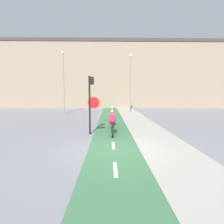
{
  "coord_description": "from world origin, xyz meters",
  "views": [
    {
      "loc": [
        -0.2,
        -7.22,
        2.37
      ],
      "look_at": [
        0.0,
        3.83,
        1.2
      ],
      "focal_mm": 28.0,
      "sensor_mm": 36.0,
      "label": 1
    }
  ],
  "objects_px": {
    "street_lamp_sidewalk": "(130,78)",
    "cyclist_far": "(112,118)",
    "cyclist_near": "(112,123)",
    "traffic_light_pole": "(91,99)",
    "street_lamp_far": "(63,76)"
  },
  "relations": [
    {
      "from": "street_lamp_sidewalk",
      "to": "cyclist_far",
      "type": "height_order",
      "value": "street_lamp_sidewalk"
    },
    {
      "from": "traffic_light_pole",
      "to": "street_lamp_sidewalk",
      "type": "xyz_separation_m",
      "value": [
        3.63,
        11.44,
        2.21
      ]
    },
    {
      "from": "street_lamp_far",
      "to": "cyclist_near",
      "type": "relative_size",
      "value": 4.21
    },
    {
      "from": "cyclist_near",
      "to": "cyclist_far",
      "type": "xyz_separation_m",
      "value": [
        0.05,
        2.59,
        -0.05
      ]
    },
    {
      "from": "street_lamp_sidewalk",
      "to": "cyclist_far",
      "type": "xyz_separation_m",
      "value": [
        -2.38,
        -9.17,
        -3.62
      ]
    },
    {
      "from": "traffic_light_pole",
      "to": "street_lamp_far",
      "type": "bearing_deg",
      "value": 112.16
    },
    {
      "from": "street_lamp_far",
      "to": "cyclist_near",
      "type": "bearing_deg",
      "value": -62.99
    },
    {
      "from": "traffic_light_pole",
      "to": "street_lamp_far",
      "type": "distance_m",
      "value": 11.14
    },
    {
      "from": "traffic_light_pole",
      "to": "cyclist_far",
      "type": "xyz_separation_m",
      "value": [
        1.25,
        2.26,
        -1.41
      ]
    },
    {
      "from": "street_lamp_far",
      "to": "cyclist_near",
      "type": "xyz_separation_m",
      "value": [
        5.32,
        -10.44,
        -3.6
      ]
    },
    {
      "from": "street_lamp_sidewalk",
      "to": "cyclist_far",
      "type": "bearing_deg",
      "value": -104.57
    },
    {
      "from": "street_lamp_sidewalk",
      "to": "cyclist_near",
      "type": "distance_m",
      "value": 12.54
    },
    {
      "from": "traffic_light_pole",
      "to": "cyclist_far",
      "type": "height_order",
      "value": "traffic_light_pole"
    },
    {
      "from": "traffic_light_pole",
      "to": "street_lamp_sidewalk",
      "type": "distance_m",
      "value": 12.2
    },
    {
      "from": "traffic_light_pole",
      "to": "street_lamp_far",
      "type": "xyz_separation_m",
      "value": [
        -4.12,
        10.11,
        2.24
      ]
    }
  ]
}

